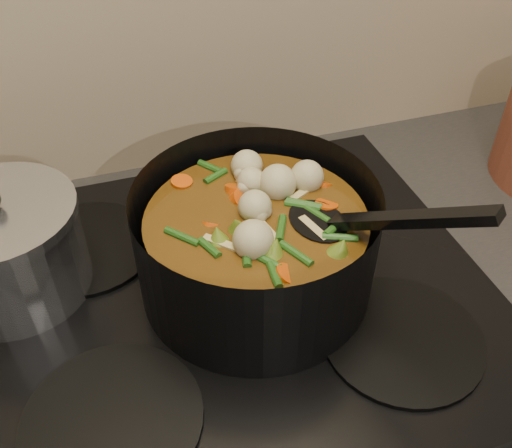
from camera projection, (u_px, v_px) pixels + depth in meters
name	position (u px, v px, depth m)	size (l,w,h in m)	color
stovetop	(232.00, 295.00, 0.70)	(0.62, 0.54, 0.03)	black
stockpot	(257.00, 244.00, 0.66)	(0.36, 0.36, 0.20)	black
saucepan	(8.00, 249.00, 0.66)	(0.18, 0.18, 0.15)	silver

